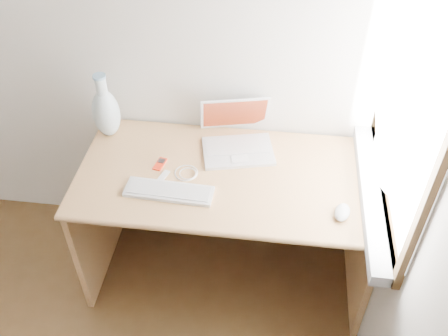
# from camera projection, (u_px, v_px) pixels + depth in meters

# --- Properties ---
(back_wall) EXTENTS (3.50, 0.04, 2.60)m
(back_wall) POSITION_uv_depth(u_px,v_px,m) (22.00, 18.00, 2.36)
(back_wall) COLOR white
(back_wall) RESTS_ON floor
(window) EXTENTS (0.11, 0.99, 1.10)m
(window) POSITION_uv_depth(u_px,v_px,m) (404.00, 103.00, 1.89)
(window) COLOR white
(window) RESTS_ON right_wall
(desk) EXTENTS (1.43, 0.71, 0.75)m
(desk) POSITION_uv_depth(u_px,v_px,m) (229.00, 194.00, 2.57)
(desk) COLOR tan
(desk) RESTS_ON floor
(laptop) EXTENTS (0.39, 0.36, 0.23)m
(laptop) POSITION_uv_depth(u_px,v_px,m) (239.00, 138.00, 2.48)
(laptop) COLOR silver
(laptop) RESTS_ON desk
(external_keyboard) EXTENTS (0.41, 0.14, 0.02)m
(external_keyboard) POSITION_uv_depth(u_px,v_px,m) (169.00, 191.00, 2.27)
(external_keyboard) COLOR white
(external_keyboard) RESTS_ON desk
(mouse) EXTENTS (0.09, 0.12, 0.04)m
(mouse) POSITION_uv_depth(u_px,v_px,m) (342.00, 212.00, 2.16)
(mouse) COLOR silver
(mouse) RESTS_ON desk
(ipod) EXTENTS (0.06, 0.10, 0.01)m
(ipod) POSITION_uv_depth(u_px,v_px,m) (160.00, 164.00, 2.41)
(ipod) COLOR red
(ipod) RESTS_ON desk
(cable_coil) EXTENTS (0.13, 0.13, 0.01)m
(cable_coil) POSITION_uv_depth(u_px,v_px,m) (186.00, 173.00, 2.37)
(cable_coil) COLOR white
(cable_coil) RESTS_ON desk
(remote) EXTENTS (0.05, 0.09, 0.01)m
(remote) POSITION_uv_depth(u_px,v_px,m) (163.00, 176.00, 2.35)
(remote) COLOR white
(remote) RESTS_ON desk
(vase) EXTENTS (0.14, 0.14, 0.35)m
(vase) POSITION_uv_depth(u_px,v_px,m) (106.00, 112.00, 2.49)
(vase) COLOR white
(vase) RESTS_ON desk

